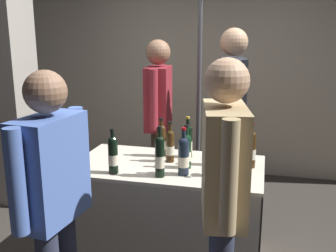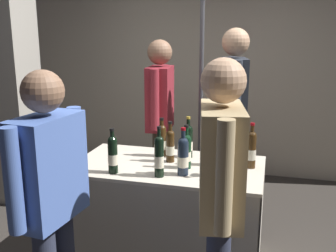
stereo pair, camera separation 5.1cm
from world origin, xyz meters
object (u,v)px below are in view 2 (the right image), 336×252
featured_wine_bottle (186,150)px  vendor_presenter (160,112)px  flower_vase (237,162)px  concrete_pillar (10,66)px  wine_glass_near_vendor (214,163)px  tasting_table (168,194)px  display_bottle_0 (113,154)px  booth_signpost (201,63)px  taster_foreground_right (50,191)px

featured_wine_bottle → vendor_presenter: vendor_presenter is taller
flower_vase → concrete_pillar: bearing=160.4°
wine_glass_near_vendor → featured_wine_bottle: bearing=153.4°
tasting_table → vendor_presenter: size_ratio=0.85×
display_bottle_0 → booth_signpost: size_ratio=0.14×
concrete_pillar → booth_signpost: bearing=13.7°
flower_vase → taster_foreground_right: 1.25m
vendor_presenter → booth_signpost: booth_signpost is taller
concrete_pillar → taster_foreground_right: 2.30m
concrete_pillar → wine_glass_near_vendor: 2.41m
booth_signpost → featured_wine_bottle: bearing=-84.6°
tasting_table → flower_vase: size_ratio=3.85×
wine_glass_near_vendor → taster_foreground_right: (-0.74, -0.88, 0.07)m
display_bottle_0 → wine_glass_near_vendor: (0.70, 0.12, -0.05)m
tasting_table → vendor_presenter: bearing=110.2°
featured_wine_bottle → display_bottle_0: (-0.48, -0.23, 0.01)m
vendor_presenter → taster_foreground_right: 1.83m
featured_wine_bottle → wine_glass_near_vendor: bearing=-26.6°
concrete_pillar → display_bottle_0: concrete_pillar is taller
featured_wine_bottle → vendor_presenter: bearing=117.8°
booth_signpost → display_bottle_0: bearing=-104.6°
wine_glass_near_vendor → vendor_presenter: (-0.67, 0.95, 0.14)m
tasting_table → flower_vase: bearing=-16.2°
wine_glass_near_vendor → taster_foreground_right: size_ratio=0.08×
featured_wine_bottle → flower_vase: (0.38, -0.11, -0.02)m
display_bottle_0 → booth_signpost: booth_signpost is taller
flower_vase → taster_foreground_right: size_ratio=0.23×
concrete_pillar → featured_wine_bottle: (1.97, -0.72, -0.51)m
display_bottle_0 → tasting_table: bearing=39.6°
concrete_pillar → vendor_presenter: 1.59m
tasting_table → flower_vase: (0.53, -0.15, 0.35)m
flower_vase → booth_signpost: size_ratio=0.16×
tasting_table → taster_foreground_right: size_ratio=0.90×
featured_wine_bottle → booth_signpost: size_ratio=0.14×
vendor_presenter → taster_foreground_right: bearing=-7.4°
featured_wine_bottle → tasting_table: bearing=164.7°
display_bottle_0 → wine_glass_near_vendor: 0.72m
wine_glass_near_vendor → booth_signpost: (-0.34, 1.29, 0.58)m
wine_glass_near_vendor → taster_foreground_right: bearing=-130.0°
display_bottle_0 → taster_foreground_right: (-0.03, -0.76, 0.03)m
tasting_table → flower_vase: 0.65m
display_bottle_0 → booth_signpost: 1.55m
concrete_pillar → wine_glass_near_vendor: (2.20, -0.84, -0.55)m
tasting_table → booth_signpost: (0.04, 1.14, 0.92)m
concrete_pillar → vendor_presenter: bearing=4.4°
taster_foreground_right → booth_signpost: (0.40, 2.17, 0.51)m
tasting_table → display_bottle_0: (-0.33, -0.27, 0.38)m
tasting_table → taster_foreground_right: (-0.37, -1.03, 0.41)m
display_bottle_0 → flower_vase: size_ratio=0.88×
concrete_pillar → featured_wine_bottle: 2.16m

